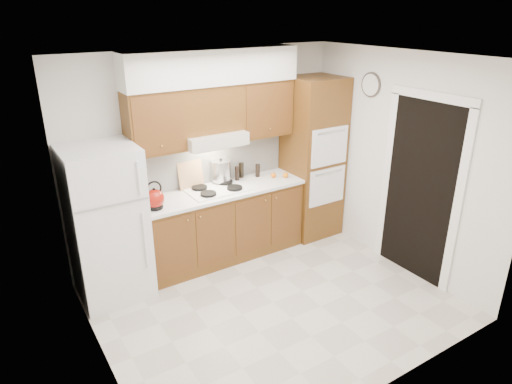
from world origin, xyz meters
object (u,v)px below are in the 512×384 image
kettle (155,199)px  stock_pot (221,171)px  fridge (107,224)px  oven_cabinet (312,158)px

kettle → stock_pot: stock_pot is taller
fridge → kettle: fridge is taller
kettle → stock_pot: size_ratio=0.83×
oven_cabinet → stock_pot: size_ratio=8.41×
fridge → stock_pot: size_ratio=6.57×
kettle → stock_pot: 1.06m
oven_cabinet → stock_pot: 1.32m
fridge → kettle: bearing=-6.9°
stock_pot → kettle: bearing=-162.3°
fridge → kettle: 0.57m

